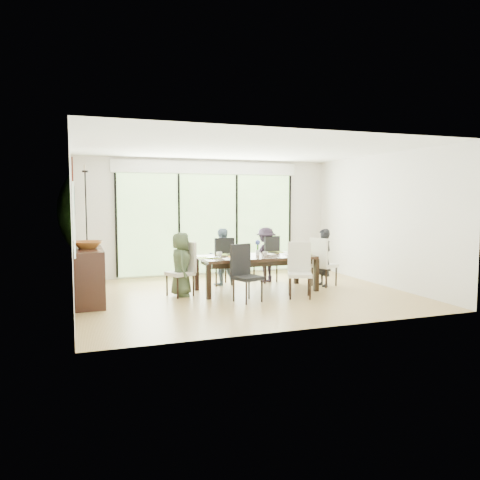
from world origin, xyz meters
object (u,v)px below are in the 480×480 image
object	(u,v)px
person_right_end	(324,258)
bowl	(88,245)
table_top	(256,257)
cup_c	(291,251)
person_far_left	(221,257)
laptop	(216,258)
cup_b	(265,254)
person_left_end	(181,264)
chair_near_right	(300,270)
vase	(258,253)
cup_a	(219,254)
chair_right_end	(324,262)
chair_far_right	(265,259)
chair_near_left	(248,273)
person_far_right	(266,255)
chair_left_end	(180,269)
chair_far_left	(221,261)
sideboard	(88,275)

from	to	relation	value
person_right_end	bowl	xyz separation A→B (m)	(-4.57, -0.00, 0.41)
table_top	cup_c	size ratio (longest dim) A/B	19.35
person_far_left	laptop	size ratio (longest dim) A/B	3.91
cup_b	table_top	bearing A→B (deg)	146.31
person_left_end	table_top	bearing A→B (deg)	-80.51
chair_near_right	person_right_end	world-z (taller)	person_right_end
cup_b	bowl	distance (m)	3.26
person_right_end	cup_c	bearing A→B (deg)	-100.06
table_top	cup_b	xyz separation A→B (m)	(0.15, -0.10, 0.07)
vase	cup_a	size ratio (longest dim) A/B	0.97
person_right_end	person_far_left	distance (m)	2.10
chair_right_end	person_left_end	distance (m)	2.98
chair_far_right	person_far_left	bearing A→B (deg)	-18.63
vase	chair_right_end	bearing A→B (deg)	-1.97
vase	cup_c	distance (m)	0.75
chair_right_end	chair_near_left	distance (m)	2.18
chair_near_right	person_far_right	size ratio (longest dim) A/B	0.85
laptop	cup_b	size ratio (longest dim) A/B	3.30
person_far_left	vase	distance (m)	0.94
chair_near_left	cup_b	bearing A→B (deg)	30.81
chair_near_left	chair_far_right	bearing A→B (deg)	39.58
chair_far_right	chair_near_right	distance (m)	1.72
chair_left_end	bowl	world-z (taller)	bowl
chair_far_left	cup_b	distance (m)	1.15
person_right_end	person_far_right	distance (m)	1.25
table_top	person_right_end	xyz separation A→B (m)	(1.48, 0.00, -0.07)
chair_left_end	chair_right_end	bearing A→B (deg)	67.78
chair_left_end	person_far_right	xyz separation A→B (m)	(2.05, 0.83, 0.09)
person_far_right	cup_b	distance (m)	1.02
person_far_right	chair_near_right	bearing A→B (deg)	74.54
chair_left_end	vase	distance (m)	1.57
chair_near_left	person_far_right	world-z (taller)	person_far_right
vase	table_top	bearing A→B (deg)	-135.00
chair_far_left	person_far_right	world-z (taller)	person_far_right
vase	bowl	size ratio (longest dim) A/B	0.22
chair_far_right	sideboard	distance (m)	3.72
chair_far_right	cup_c	xyz separation A→B (m)	(0.25, -0.75, 0.23)
laptop	cup_c	world-z (taller)	cup_c
person_far_right	cup_a	bearing A→B (deg)	14.77
chair_far_right	chair_near_left	xyz separation A→B (m)	(-1.05, -1.72, 0.00)
laptop	cup_a	xyz separation A→B (m)	(0.15, 0.25, 0.03)
vase	sideboard	distance (m)	3.16
vase	cup_b	xyz separation A→B (m)	(0.10, -0.15, -0.01)
sideboard	chair_far_right	bearing A→B (deg)	11.69
sideboard	bowl	size ratio (longest dim) A/B	3.36
chair_far_right	sideboard	world-z (taller)	chair_far_right
chair_far_right	laptop	bearing A→B (deg)	14.38
chair_near_left	cup_c	xyz separation A→B (m)	(1.30, 0.97, 0.23)
person_left_end	chair_near_right	bearing A→B (deg)	-104.23
chair_left_end	person_left_end	size ratio (longest dim) A/B	0.85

